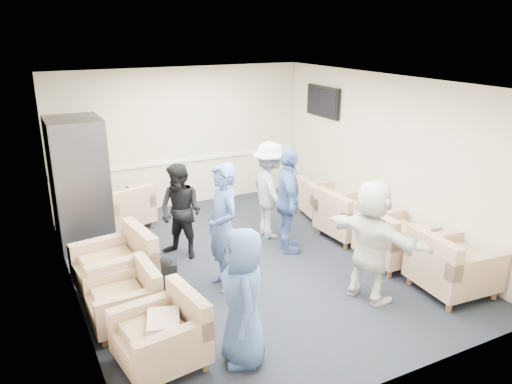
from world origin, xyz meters
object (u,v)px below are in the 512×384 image
armchair_left_near (165,336)px  armchair_left_far (119,268)px  armchair_corner (126,210)px  person_front_right (372,241)px  armchair_right_far (320,201)px  vending_machine (80,182)px  person_back_left (181,212)px  person_back_right (270,190)px  person_mid_right (288,201)px  person_mid_left (223,228)px  armchair_right_near (450,267)px  armchair_left_mid (128,301)px  person_front_left (243,297)px  armchair_right_midnear (391,240)px  armchair_right_midfar (347,218)px

armchair_left_near → armchair_left_far: size_ratio=0.91×
armchair_corner → person_front_right: 4.52m
armchair_right_far → vending_machine: vending_machine is taller
armchair_corner → person_back_left: 1.70m
person_back_left → person_back_right: size_ratio=0.90×
armchair_corner → person_mid_right: person_mid_right is taller
armchair_left_near → person_mid_left: (1.21, 1.24, 0.54)m
armchair_left_far → armchair_right_near: size_ratio=1.04×
person_mid_right → armchair_left_far: bearing=115.2°
armchair_left_mid → person_mid_right: bearing=106.6°
person_front_left → person_front_right: (2.02, 0.42, 0.06)m
person_back_left → person_front_right: 2.90m
person_back_right → person_front_right: person_back_right is taller
person_back_right → person_mid_right: 0.64m
armchair_right_far → person_front_left: size_ratio=0.57×
armchair_left_near → vending_machine: bearing=176.0°
armchair_right_far → person_mid_right: 1.76m
armchair_left_mid → armchair_left_near: bearing=8.6°
armchair_right_midnear → person_back_left: bearing=61.2°
vending_machine → person_front_right: bearing=-49.6°
vending_machine → person_back_right: bearing=-22.1°
armchair_left_near → person_back_right: size_ratio=0.57×
armchair_right_midnear → person_back_right: (-1.14, 1.72, 0.46)m
armchair_right_midfar → person_front_left: person_front_left is taller
armchair_left_mid → armchair_right_midnear: armchair_right_midnear is taller
armchair_left_near → person_front_right: (2.78, 0.10, 0.48)m
person_front_left → armchair_right_midfar: bearing=141.4°
armchair_right_midfar → armchair_corner: (-3.21, 2.14, -0.02)m
armchair_right_midnear → armchair_right_near: bearing=-173.1°
armchair_corner → person_mid_right: (2.06, -2.13, 0.50)m
person_mid_left → person_back_left: 1.20m
person_front_left → person_mid_left: person_mid_left is taller
armchair_right_far → person_back_left: bearing=108.5°
person_front_left → person_front_right: person_front_right is taller
armchair_right_far → person_back_right: (-1.29, -0.40, 0.52)m
armchair_left_mid → armchair_corner: armchair_corner is taller
armchair_right_midfar → person_mid_left: bearing=100.7°
armchair_right_midfar → person_mid_right: 1.25m
armchair_left_mid → person_mid_left: size_ratio=0.46×
armchair_left_far → person_mid_left: bearing=62.9°
vending_machine → person_mid_left: bearing=-59.0°
armchair_right_near → person_front_right: (-1.05, 0.38, 0.45)m
person_mid_left → armchair_right_midfar: bearing=99.7°
armchair_left_mid → armchair_right_far: 4.51m
armchair_right_midfar → person_front_right: 2.04m
armchair_left_near → vending_machine: (-0.24, 3.65, 0.71)m
armchair_corner → armchair_right_near: bearing=112.5°
armchair_left_far → person_mid_right: size_ratio=0.62×
armchair_right_midfar → armchair_right_near: bearing=179.8°
armchair_left_far → person_mid_right: bearing=85.7°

